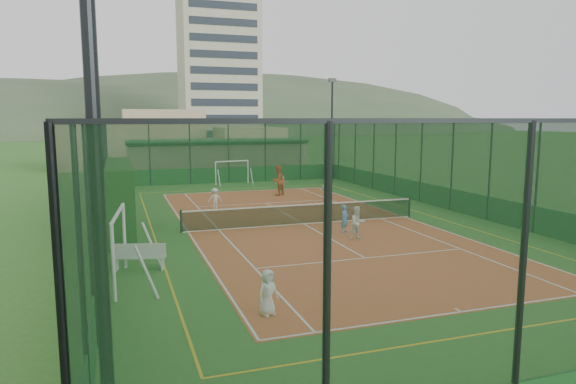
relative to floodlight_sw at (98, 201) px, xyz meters
name	(u,v)px	position (x,y,z in m)	size (l,w,h in m)	color
ground	(304,224)	(8.60, 16.60, -4.12)	(300.00, 300.00, 0.00)	#2B6020
court_slab	(304,224)	(8.60, 16.60, -4.12)	(11.17, 23.97, 0.01)	#A55224
tennis_net	(304,213)	(8.60, 16.60, -3.59)	(11.67, 0.12, 1.06)	black
perimeter_fence	(304,172)	(8.60, 16.60, -1.62)	(18.12, 34.12, 5.00)	black
floodlight_sw	(98,201)	(0.00, 0.00, 0.00)	(0.60, 0.26, 8.25)	black
floodlight_ne	(332,129)	(17.20, 33.20, 0.00)	(0.60, 0.26, 8.25)	black
clubhouse	(217,158)	(8.60, 38.60, -2.55)	(15.20, 7.20, 3.15)	tan
apartment_tower	(219,68)	(20.60, 98.60, 10.88)	(15.00, 12.00, 30.00)	beige
distant_hills	(142,134)	(8.60, 166.60, -4.12)	(200.00, 60.00, 24.00)	#384C33
hedge_left	(120,198)	(0.30, 17.39, -2.58)	(1.06, 7.07, 3.09)	black
white_bench	(139,256)	(0.80, 11.31, -3.64)	(1.73, 0.48, 0.97)	white
futsal_goal_near	(119,248)	(0.18, 10.08, -3.03)	(0.99, 3.39, 2.19)	white
futsal_goal_far	(232,173)	(8.59, 32.40, -3.24)	(2.75, 0.80, 1.78)	white
child_near_left	(268,292)	(3.74, 6.13, -3.51)	(0.59, 0.38, 1.20)	white
child_near_mid	(345,219)	(9.69, 14.32, -3.50)	(0.45, 0.29, 1.23)	#497DD0
child_near_right	(358,223)	(9.63, 12.92, -3.42)	(0.68, 0.53, 1.40)	white
child_far_left	(215,198)	(5.34, 22.05, -3.53)	(0.76, 0.44, 1.18)	white
child_far_right	(326,190)	(12.35, 22.77, -3.46)	(0.76, 0.32, 1.30)	white
child_far_back	(282,183)	(11.00, 27.35, -3.55)	(1.04, 0.33, 1.12)	silver
coach	(278,180)	(10.21, 25.81, -3.13)	(0.95, 0.74, 1.96)	red
tennis_balls	(292,217)	(8.59, 18.28, -4.08)	(5.92, 1.34, 0.07)	#CCE033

